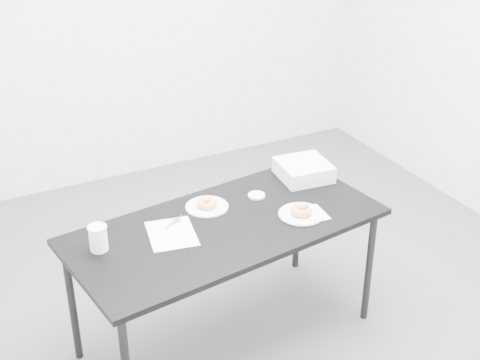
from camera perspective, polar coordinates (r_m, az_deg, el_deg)
name	(u,v)px	position (r m, az deg, el deg)	size (l,w,h in m)	color
floor	(248,312)	(3.90, 0.71, -11.24)	(4.00, 4.00, 0.00)	#4E4E53
wall_back	(119,4)	(5.01, -10.33, 14.56)	(4.00, 0.02, 2.70)	white
table	(226,233)	(3.35, -1.21, -4.55)	(1.65, 0.93, 0.72)	black
scorecard	(172,234)	(3.26, -5.86, -4.57)	(0.22, 0.28, 0.00)	white
logo_patch	(177,220)	(3.36, -5.43, -3.45)	(0.05, 0.05, 0.00)	green
pen	(174,222)	(3.34, -5.64, -3.58)	(0.01, 0.01, 0.13)	#0D904F
napkin	(310,214)	(3.42, 5.96, -2.93)	(0.16, 0.16, 0.00)	white
plate_near	(301,214)	(3.41, 5.24, -2.92)	(0.23, 0.23, 0.01)	white
donut_near	(301,211)	(3.40, 5.25, -2.61)	(0.11, 0.11, 0.04)	#D78244
plate_far	(207,207)	(3.47, -2.84, -2.29)	(0.22, 0.22, 0.01)	white
donut_far	(207,203)	(3.46, -2.84, -2.00)	(0.11, 0.11, 0.04)	#D78244
coffee_cup	(98,238)	(3.16, -12.01, -4.87)	(0.08, 0.08, 0.13)	white
cup_lid	(257,195)	(3.56, 1.42, -1.32)	(0.09, 0.09, 0.01)	white
bakery_box	(304,170)	(3.76, 5.45, 0.86)	(0.27, 0.27, 0.09)	silver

